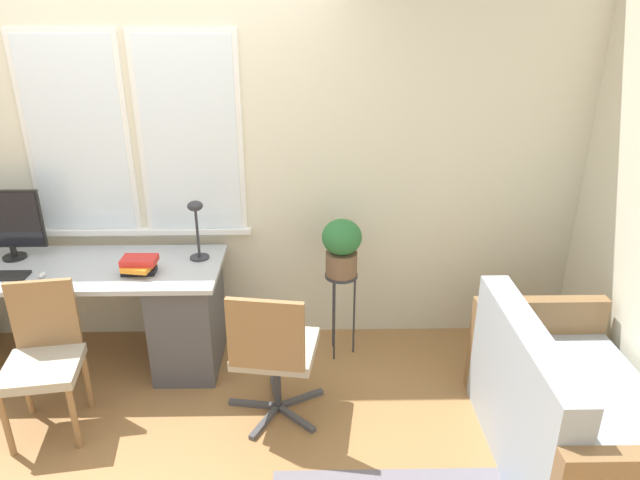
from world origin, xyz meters
TOP-DOWN VIEW (x-y plane):
  - ground_plane at (0.00, 0.00)m, footprint 14.00×14.00m
  - wall_back_with_window at (-0.00, 0.76)m, footprint 9.00×0.12m
  - desk at (-0.63, 0.34)m, footprint 2.17×0.69m
  - monitor at (-0.92, 0.48)m, footprint 0.46×0.15m
  - mouse at (-0.62, 0.19)m, footprint 0.04×0.06m
  - desk_lamp at (0.31, 0.46)m, footprint 0.13×0.13m
  - book_stack at (-0.03, 0.24)m, footprint 0.22×0.19m
  - desk_chair_wooden at (-0.47, -0.26)m, footprint 0.46×0.47m
  - office_chair_swivel at (0.82, -0.23)m, footprint 0.59×0.59m
  - couch_loveseat at (2.40, -0.61)m, footprint 0.81×1.36m
  - plant_stand at (1.25, 0.44)m, footprint 0.22×0.22m
  - potted_plant at (1.25, 0.44)m, footprint 0.26×0.26m

SIDE VIEW (x-z plane):
  - ground_plane at x=0.00m, z-range 0.00..0.00m
  - couch_loveseat at x=2.40m, z-range -0.13..0.70m
  - desk at x=-0.63m, z-range 0.03..0.77m
  - desk_chair_wooden at x=-0.47m, z-range 0.03..0.90m
  - office_chair_swivel at x=0.82m, z-range 0.03..0.91m
  - plant_stand at x=1.25m, z-range 0.22..0.84m
  - mouse at x=-0.62m, z-range 0.74..0.77m
  - book_stack at x=-0.03m, z-range 0.74..0.85m
  - potted_plant at x=1.25m, z-range 0.64..1.03m
  - monitor at x=-0.92m, z-range 0.76..1.23m
  - desk_lamp at x=0.31m, z-range 0.81..1.21m
  - wall_back_with_window at x=0.00m, z-range 0.00..2.70m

